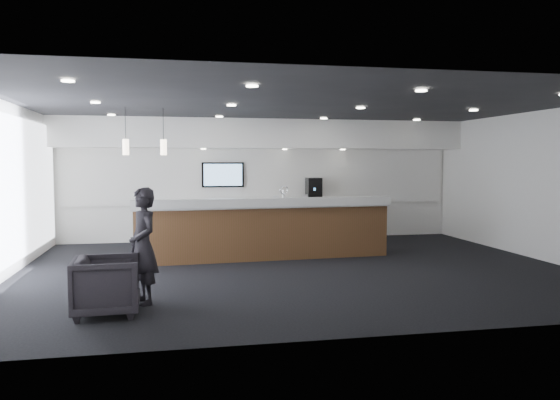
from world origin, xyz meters
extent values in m
plane|color=black|center=(0.00, 0.00, 0.00)|extent=(10.00, 10.00, 0.00)
cube|color=black|center=(0.00, 0.00, 3.00)|extent=(10.00, 8.00, 0.02)
cube|color=white|center=(0.00, 4.00, 1.50)|extent=(10.00, 0.02, 3.00)
cube|color=white|center=(-5.00, 0.00, 1.50)|extent=(0.02, 8.00, 3.00)
cube|color=white|center=(5.00, 0.00, 1.50)|extent=(0.02, 8.00, 3.00)
cube|color=white|center=(0.00, 3.55, 2.65)|extent=(10.00, 0.90, 0.70)
cube|color=white|center=(0.00, 3.97, 1.60)|extent=(9.80, 0.06, 1.40)
cube|color=silver|center=(-4.96, 0.00, 1.50)|extent=(0.04, 7.36, 2.55)
cube|color=#95979D|center=(0.00, 3.64, 0.45)|extent=(5.00, 0.60, 0.90)
cube|color=silver|center=(0.00, 3.64, 0.93)|extent=(5.06, 0.66, 0.05)
cylinder|color=white|center=(-2.00, 3.32, 0.50)|extent=(0.60, 0.02, 0.02)
cylinder|color=white|center=(-1.00, 3.32, 0.50)|extent=(0.60, 0.02, 0.02)
cylinder|color=white|center=(0.00, 3.32, 0.50)|extent=(0.60, 0.02, 0.02)
cylinder|color=white|center=(1.00, 3.32, 0.50)|extent=(0.60, 0.02, 0.02)
cylinder|color=white|center=(2.00, 3.32, 0.50)|extent=(0.60, 0.02, 0.02)
cube|color=black|center=(-1.00, 3.91, 1.65)|extent=(1.05, 0.07, 0.62)
cube|color=#2E70B8|center=(-1.00, 3.87, 1.65)|extent=(0.95, 0.01, 0.54)
cylinder|color=beige|center=(-2.40, 0.80, 2.25)|extent=(0.12, 0.12, 0.30)
cylinder|color=beige|center=(-3.10, 0.80, 2.25)|extent=(0.12, 0.12, 0.30)
cube|color=#55381C|center=(-0.43, 1.23, 0.53)|extent=(5.18, 1.00, 1.05)
cube|color=silver|center=(-0.43, 1.23, 1.08)|extent=(5.26, 1.09, 0.06)
cube|color=silver|center=(-0.40, 0.83, 1.17)|extent=(5.23, 0.41, 0.18)
cylinder|color=white|center=(0.01, 1.35, 1.25)|extent=(0.04, 0.04, 0.28)
torus|color=white|center=(0.01, 1.29, 1.39)|extent=(0.19, 0.04, 0.19)
cube|color=black|center=(1.26, 3.62, 1.26)|extent=(0.36, 0.41, 0.62)
cube|color=white|center=(1.26, 3.40, 0.96)|extent=(0.22, 0.12, 0.02)
cube|color=white|center=(0.28, 3.53, 1.04)|extent=(0.14, 0.03, 0.19)
cube|color=white|center=(1.01, 3.53, 1.05)|extent=(0.16, 0.04, 0.21)
imported|color=black|center=(-3.10, -2.48, 0.38)|extent=(0.87, 0.85, 0.76)
imported|color=black|center=(-2.66, -1.99, 0.81)|extent=(0.59, 0.70, 1.62)
imported|color=white|center=(1.48, 3.57, 0.99)|extent=(0.09, 0.09, 0.09)
imported|color=white|center=(1.34, 3.57, 0.99)|extent=(0.13, 0.13, 0.09)
imported|color=white|center=(1.20, 3.57, 0.99)|extent=(0.11, 0.11, 0.09)
imported|color=white|center=(1.06, 3.57, 0.99)|extent=(0.12, 0.12, 0.09)
imported|color=white|center=(0.92, 3.57, 0.99)|extent=(0.13, 0.13, 0.09)
camera|label=1|loc=(-2.26, -9.70, 1.97)|focal=35.00mm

